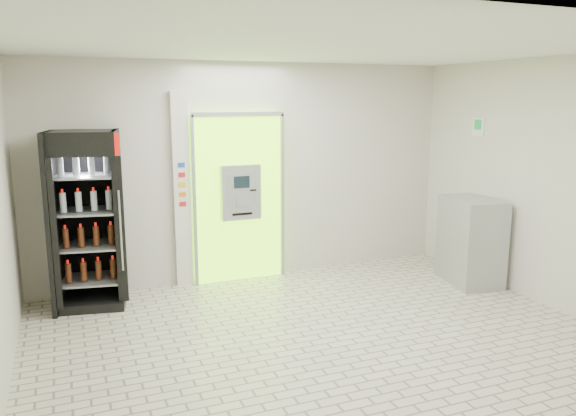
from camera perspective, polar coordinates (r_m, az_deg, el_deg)
ground at (r=6.03m, az=3.97°, el=-13.56°), size 6.00×6.00×0.00m
room_shell at (r=5.52m, az=4.23°, el=4.10°), size 6.00×6.00×6.00m
atm_assembly at (r=7.77m, az=-5.03°, el=1.13°), size 1.30×0.24×2.33m
pillar at (r=7.60m, az=-10.76°, el=1.74°), size 0.22×0.11×2.60m
beverage_cooler at (r=7.22m, az=-19.70°, el=-1.44°), size 0.92×0.87×2.14m
steel_cabinet at (r=8.09m, az=18.09°, el=-3.20°), size 0.74×0.97×1.18m
exit_sign at (r=8.32m, az=18.78°, el=7.84°), size 0.02×0.22×0.26m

